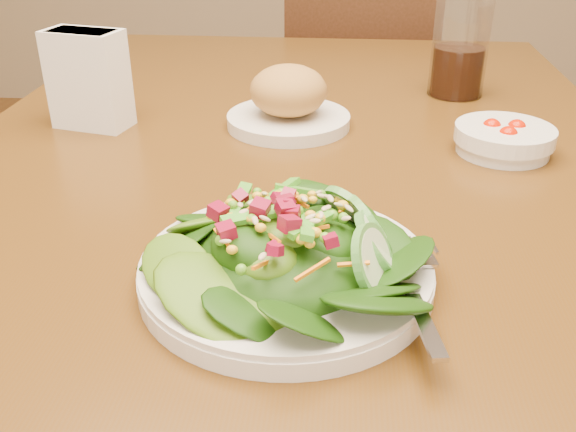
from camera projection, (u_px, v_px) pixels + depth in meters
The scene contains 7 objects.
dining_table at pixel (292, 237), 0.83m from camera, with size 0.90×1.40×0.75m.
chair_far at pixel (360, 134), 1.75m from camera, with size 0.43×0.43×0.84m.
salad_plate at pixel (296, 256), 0.55m from camera, with size 0.26×0.25×0.07m.
bread_plate at pixel (288, 102), 0.89m from camera, with size 0.17×0.17×0.09m.
tomato_bowl at pixel (504, 139), 0.81m from camera, with size 0.12×0.12×0.04m.
drinking_glass at pixel (459, 54), 1.01m from camera, with size 0.09×0.09×0.15m.
napkin_holder at pixel (88, 77), 0.88m from camera, with size 0.11×0.08×0.13m.
Camera 1 is at (0.06, -0.72, 1.06)m, focal length 40.00 mm.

